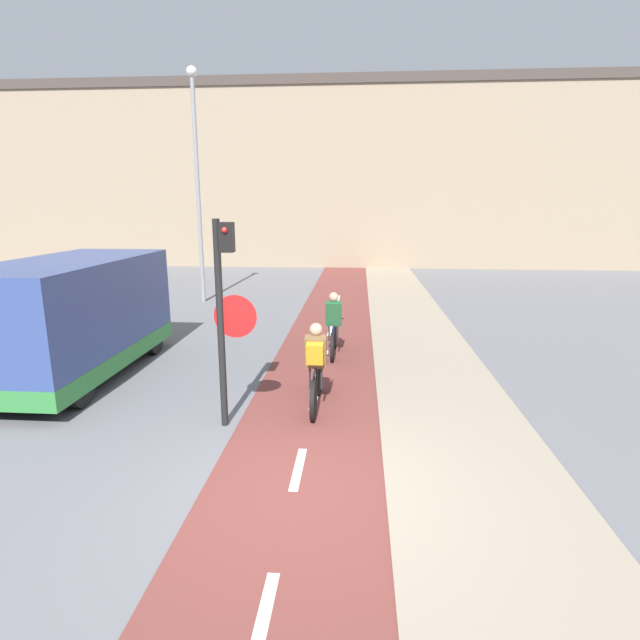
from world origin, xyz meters
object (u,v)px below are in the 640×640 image
Objects in this scene: cyclist_near at (316,369)px; traffic_light_pole at (225,302)px; cyclist_far at (334,327)px; van at (73,320)px; street_lamp_far at (197,166)px.

traffic_light_pole is at bearing -148.91° from cyclist_near.
cyclist_far is 5.56m from van.
street_lamp_far is at bearing 117.61° from cyclist_near.
street_lamp_far is at bearing 128.94° from cyclist_far.
street_lamp_far is (-3.62, 10.25, 2.75)m from traffic_light_pole.
cyclist_near reaches higher than cyclist_far.
street_lamp_far is 9.06m from cyclist_far.
cyclist_near is at bearing -92.54° from cyclist_far.
traffic_light_pole reaches higher than cyclist_near.
traffic_light_pole is 11.21m from street_lamp_far.
cyclist_far is at bearing 19.30° from van.
traffic_light_pole is at bearing -110.30° from cyclist_far.
van is (-0.15, -8.12, -3.58)m from street_lamp_far.
cyclist_near is at bearing 31.09° from traffic_light_pole.
street_lamp_far reaches higher than traffic_light_pole.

